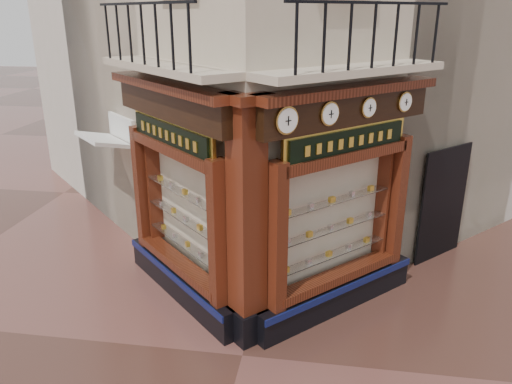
% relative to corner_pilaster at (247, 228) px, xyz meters
% --- Properties ---
extents(ground, '(80.00, 80.00, 0.00)m').
position_rel_corner_pilaster_xyz_m(ground, '(0.00, -0.50, -1.95)').
color(ground, '#462820').
rests_on(ground, ground).
extents(shopfront_left, '(2.86, 2.86, 3.98)m').
position_rel_corner_pilaster_xyz_m(shopfront_left, '(-1.41, 1.07, 0.03)').
color(shopfront_left, black).
rests_on(shopfront_left, ground).
extents(shopfront_right, '(2.86, 2.86, 3.98)m').
position_rel_corner_pilaster_xyz_m(shopfront_right, '(1.41, 1.07, 0.03)').
color(shopfront_right, black).
rests_on(shopfront_right, ground).
extents(corner_pilaster, '(0.85, 0.85, 3.98)m').
position_rel_corner_pilaster_xyz_m(corner_pilaster, '(0.00, 0.00, 0.00)').
color(corner_pilaster, black).
rests_on(corner_pilaster, ground).
extents(balcony, '(5.94, 2.97, 1.03)m').
position_rel_corner_pilaster_xyz_m(balcony, '(0.00, 0.99, 2.27)').
color(balcony, '#C4B299').
rests_on(balcony, ground).
extents(clock_a, '(0.32, 0.32, 0.40)m').
position_rel_corner_pilaster_xyz_m(clock_a, '(0.57, -0.03, 1.67)').
color(clock_a, '#A98238').
rests_on(clock_a, ground).
extents(clock_b, '(0.29, 0.29, 0.36)m').
position_rel_corner_pilaster_xyz_m(clock_b, '(1.15, 0.55, 1.67)').
color(clock_b, '#A98238').
rests_on(clock_b, ground).
extents(clock_c, '(0.26, 0.26, 0.32)m').
position_rel_corner_pilaster_xyz_m(clock_c, '(1.75, 1.14, 1.67)').
color(clock_c, '#A98238').
rests_on(clock_c, ground).
extents(clock_d, '(0.27, 0.27, 0.34)m').
position_rel_corner_pilaster_xyz_m(clock_d, '(2.37, 1.77, 1.67)').
color(clock_d, '#A98238').
rests_on(clock_d, ground).
extents(awning, '(1.47, 1.47, 0.25)m').
position_rel_corner_pilaster_xyz_m(awning, '(-3.60, 2.90, -1.95)').
color(awning, white).
rests_on(awning, ground).
extents(signboard_left, '(1.97, 1.97, 0.53)m').
position_rel_corner_pilaster_xyz_m(signboard_left, '(-1.46, 1.01, 1.15)').
color(signboard_left, yellow).
rests_on(signboard_left, ground).
extents(signboard_right, '(1.93, 1.93, 0.51)m').
position_rel_corner_pilaster_xyz_m(signboard_right, '(1.46, 1.01, 1.15)').
color(signboard_right, yellow).
rests_on(signboard_right, ground).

